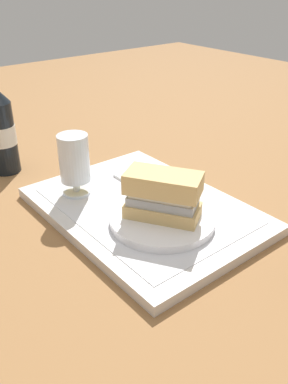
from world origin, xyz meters
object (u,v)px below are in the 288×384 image
object	(u,v)px
plate	(162,219)
sandwich	(161,194)
beer_glass	(74,161)
beer_bottle	(0,129)

from	to	relation	value
plate	sandwich	distance (m)	0.05
beer_glass	beer_bottle	distance (m)	0.24
beer_glass	plate	bearing A→B (deg)	-161.97
beer_bottle	beer_glass	bearing A→B (deg)	-167.13
plate	sandwich	xyz separation A→B (m)	(0.00, 0.00, 0.05)
sandwich	beer_glass	distance (m)	0.20
plate	beer_glass	distance (m)	0.21
plate	sandwich	size ratio (longest dim) A/B	1.32
plate	beer_bottle	size ratio (longest dim) A/B	0.71
plate	sandwich	bearing A→B (deg)	32.35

